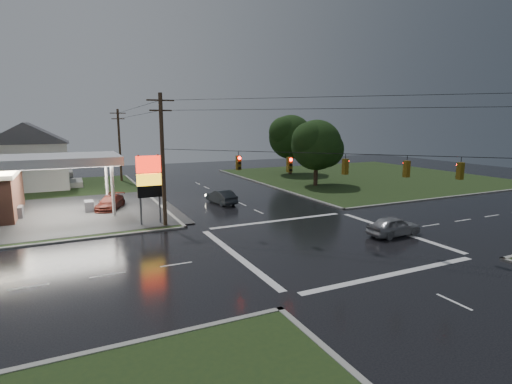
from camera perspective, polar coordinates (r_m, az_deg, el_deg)
name	(u,v)px	position (r m, az deg, el deg)	size (l,w,h in m)	color
ground	(324,242)	(29.98, 9.65, -7.02)	(120.00, 120.00, 0.00)	black
grass_ne	(365,177)	(65.80, 15.24, 2.11)	(36.00, 36.00, 0.08)	#1D3015
pylon_sign	(149,178)	(34.73, -15.04, 1.90)	(2.00, 0.35, 6.00)	#59595E
utility_pole_nw	(163,159)	(33.76, -13.18, 4.68)	(2.20, 0.32, 11.00)	#382619
utility_pole_n	(120,144)	(61.86, -18.91, 6.49)	(2.20, 0.32, 10.50)	#382619
traffic_signals	(327,154)	(28.77, 10.08, 5.42)	(26.87, 26.87, 1.47)	black
house_near	(30,155)	(59.67, -29.63, 4.59)	(11.05, 8.48, 8.60)	silver
house_far	(28,150)	(71.69, -29.79, 5.28)	(11.05, 8.48, 8.60)	silver
tree_ne_near	(317,145)	(54.91, 8.76, 6.63)	(7.99, 6.80, 8.98)	black
tree_ne_far	(292,137)	(66.62, 5.09, 7.82)	(8.46, 7.20, 9.80)	black
car_north	(221,197)	(42.97, -4.98, -0.69)	(1.58, 4.53, 1.49)	#202528
car_crossing	(394,226)	(32.69, 19.07, -4.62)	(1.80, 4.46, 1.52)	gray
car_pump	(110,203)	(42.63, -20.09, -1.43)	(1.95, 4.80, 1.39)	#4B1811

